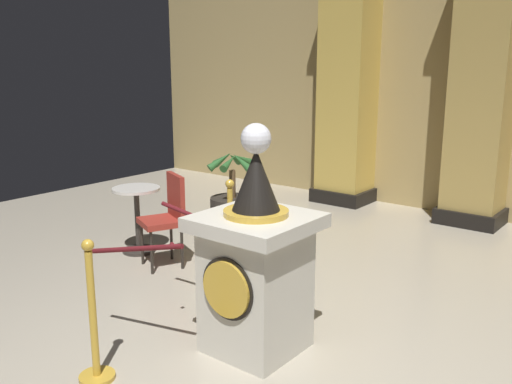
# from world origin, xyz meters

# --- Properties ---
(ground_plane) EXTENTS (11.92, 11.92, 0.00)m
(ground_plane) POSITION_xyz_m (0.00, 0.00, 0.00)
(ground_plane) COLOR #B2A893
(back_wall) EXTENTS (11.92, 0.16, 3.75)m
(back_wall) POSITION_xyz_m (0.00, 5.06, 1.88)
(back_wall) COLOR tan
(back_wall) RESTS_ON ground_plane
(pedestal_clock) EXTENTS (0.77, 0.77, 1.67)m
(pedestal_clock) POSITION_xyz_m (-0.18, 0.32, 0.64)
(pedestal_clock) COLOR beige
(pedestal_clock) RESTS_ON ground_plane
(stanchion_near) EXTENTS (0.24, 0.24, 1.06)m
(stanchion_near) POSITION_xyz_m (-1.01, 1.01, 0.37)
(stanchion_near) COLOR gold
(stanchion_near) RESTS_ON ground_plane
(stanchion_far) EXTENTS (0.24, 0.24, 0.98)m
(stanchion_far) POSITION_xyz_m (-0.76, -0.66, 0.34)
(stanchion_far) COLOR gold
(stanchion_far) RESTS_ON ground_plane
(velvet_rope) EXTENTS (0.98, 1.00, 0.22)m
(velvet_rope) POSITION_xyz_m (-0.88, 0.17, 0.79)
(velvet_rope) COLOR #591419
(column_left) EXTENTS (0.84, 0.84, 3.60)m
(column_left) POSITION_xyz_m (-1.91, 4.72, 1.79)
(column_left) COLOR black
(column_left) RESTS_ON ground_plane
(column_centre_rear) EXTENTS (0.82, 0.82, 3.60)m
(column_centre_rear) POSITION_xyz_m (0.00, 4.72, 1.79)
(column_centre_rear) COLOR black
(column_centre_rear) RESTS_ON ground_plane
(potted_palm_left) EXTENTS (0.64, 0.62, 1.03)m
(potted_palm_left) POSITION_xyz_m (-2.27, 2.49, 0.30)
(potted_palm_left) COLOR #2D2823
(potted_palm_left) RESTS_ON ground_plane
(cafe_table) EXTENTS (0.52, 0.52, 0.74)m
(cafe_table) POSITION_xyz_m (-2.54, 1.20, 0.47)
(cafe_table) COLOR #332D28
(cafe_table) RESTS_ON ground_plane
(cafe_chair_red) EXTENTS (0.53, 0.53, 0.96)m
(cafe_chair_red) POSITION_xyz_m (-1.96, 1.12, 0.57)
(cafe_chair_red) COLOR black
(cafe_chair_red) RESTS_ON ground_plane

